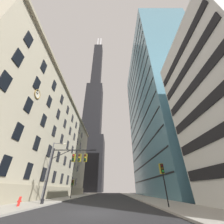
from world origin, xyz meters
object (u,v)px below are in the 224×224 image
(traffic_signal_mast, at_px, (72,162))
(traffic_light_far_left, at_px, (73,184))
(traffic_light_near_right, at_px, (163,171))
(street_lamppost, at_px, (52,164))
(fire_hydrant, at_px, (20,201))

(traffic_signal_mast, height_order, traffic_light_far_left, traffic_signal_mast)
(traffic_signal_mast, relative_size, traffic_light_far_left, 2.02)
(traffic_light_near_right, bearing_deg, street_lamppost, 153.99)
(traffic_light_near_right, distance_m, traffic_light_far_left, 20.97)
(traffic_light_near_right, bearing_deg, traffic_light_far_left, 131.28)
(traffic_signal_mast, xyz_separation_m, fire_hydrant, (-3.90, -2.71, -4.29))
(traffic_signal_mast, bearing_deg, fire_hydrant, -145.20)
(traffic_light_near_right, xyz_separation_m, traffic_light_far_left, (-13.83, 15.76, -0.62))
(traffic_signal_mast, xyz_separation_m, traffic_light_far_left, (-2.66, 12.41, -2.17))
(traffic_light_near_right, relative_size, fire_hydrant, 4.68)
(traffic_light_near_right, height_order, traffic_light_far_left, traffic_light_near_right)
(traffic_light_near_right, distance_m, fire_hydrant, 15.33)
(traffic_signal_mast, distance_m, traffic_light_far_left, 12.87)
(traffic_light_far_left, xyz_separation_m, fire_hydrant, (-1.24, -15.12, -2.12))
(traffic_signal_mast, bearing_deg, traffic_light_far_left, 102.11)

